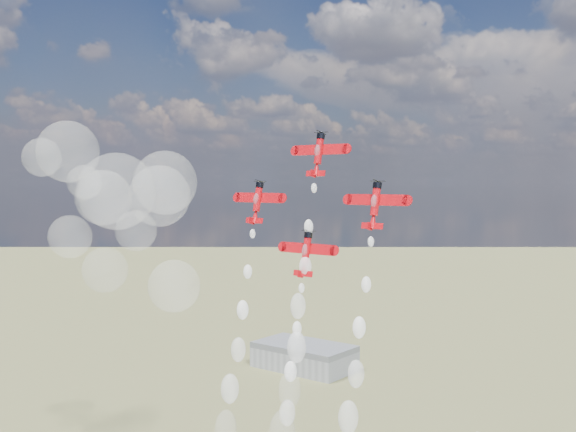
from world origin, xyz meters
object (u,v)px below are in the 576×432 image
(hangar, at_px, (304,356))
(plane_lead, at_px, (319,153))
(plane_left, at_px, (257,201))
(plane_right, at_px, (375,204))
(plane_slot, at_px, (306,253))

(hangar, relative_size, plane_lead, 4.06)
(hangar, bearing_deg, plane_lead, -52.81)
(hangar, bearing_deg, plane_left, -56.25)
(hangar, xyz_separation_m, plane_left, (114.11, -170.80, 85.83))
(plane_lead, height_order, plane_right, plane_lead)
(plane_lead, height_order, plane_left, plane_lead)
(plane_slot, bearing_deg, plane_right, 8.32)
(plane_right, height_order, plane_slot, plane_right)
(plane_lead, height_order, plane_slot, plane_lead)
(hangar, xyz_separation_m, plane_right, (141.98, -170.80, 85.83))
(hangar, xyz_separation_m, plane_lead, (128.04, -168.77, 95.37))
(plane_lead, relative_size, plane_right, 1.00)
(plane_lead, xyz_separation_m, plane_slot, (0.00, -4.07, -19.08))
(plane_left, bearing_deg, plane_slot, -8.32)
(plane_lead, distance_m, plane_slot, 19.51)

